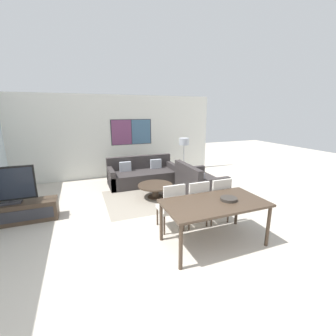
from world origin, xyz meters
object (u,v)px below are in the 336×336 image
at_px(sofa_main, 142,175).
at_px(dining_table, 215,206).
at_px(dining_chair_right, 218,198).
at_px(floor_lamp, 184,145).
at_px(fruit_bowl, 229,199).
at_px(coffee_table, 155,188).
at_px(tv_console, 14,213).
at_px(television, 8,186).
at_px(sofa_side, 198,184).
at_px(dining_chair_left, 172,205).
at_px(dining_chair_centre, 196,202).

relative_size(sofa_main, dining_table, 1.21).
height_order(sofa_main, dining_chair_right, dining_chair_right).
bearing_deg(floor_lamp, dining_chair_right, -101.65).
bearing_deg(floor_lamp, fruit_bowl, -103.27).
bearing_deg(coffee_table, floor_lamp, 39.69).
bearing_deg(floor_lamp, dining_table, -107.29).
bearing_deg(fruit_bowl, dining_table, 173.72).
xyz_separation_m(coffee_table, floor_lamp, (1.37, 1.14, 0.91)).
bearing_deg(floor_lamp, coffee_table, -140.31).
xyz_separation_m(tv_console, television, (-0.00, 0.00, 0.60)).
height_order(sofa_side, dining_chair_left, dining_chair_left).
height_order(television, dining_table, television).
relative_size(sofa_main, coffee_table, 2.29).
distance_m(tv_console, floor_lamp, 4.87).
distance_m(sofa_side, fruit_bowl, 2.49).
bearing_deg(dining_table, sofa_main, 94.12).
bearing_deg(television, tv_console, -90.00).
xyz_separation_m(tv_console, fruit_bowl, (3.72, -2.19, 0.59)).
bearing_deg(dining_chair_right, sofa_main, 104.09).
distance_m(dining_chair_right, floor_lamp, 3.04).
xyz_separation_m(tv_console, floor_lamp, (4.56, 1.39, 0.97)).
distance_m(sofa_side, dining_table, 2.53).
height_order(dining_chair_left, fruit_bowl, dining_chair_left).
bearing_deg(dining_table, coffee_table, 96.38).
bearing_deg(coffee_table, tv_console, -175.52).
xyz_separation_m(television, dining_chair_left, (2.95, -1.48, -0.29)).
bearing_deg(dining_chair_left, sofa_side, 47.99).
relative_size(tv_console, sofa_side, 1.16).
bearing_deg(floor_lamp, sofa_side, -96.66).
relative_size(television, dining_table, 0.56).
relative_size(television, coffee_table, 1.06).
relative_size(dining_chair_left, floor_lamp, 0.68).
distance_m(television, sofa_main, 3.60).
distance_m(sofa_side, floor_lamp, 1.55).
bearing_deg(floor_lamp, television, -163.06).
bearing_deg(tv_console, fruit_bowl, -30.45).
distance_m(television, fruit_bowl, 4.31).
xyz_separation_m(dining_table, dining_chair_centre, (0.00, 0.65, -0.18)).
bearing_deg(sofa_side, dining_chair_left, 137.99).
bearing_deg(sofa_side, fruit_bowl, 163.34).
height_order(television, dining_chair_centre, television).
height_order(dining_table, dining_chair_right, dining_chair_right).
bearing_deg(coffee_table, dining_chair_centre, -81.27).
distance_m(tv_console, sofa_side, 4.42).
bearing_deg(sofa_side, dining_chair_centre, 149.82).
bearing_deg(dining_table, dining_chair_centre, 90.00).
xyz_separation_m(dining_table, floor_lamp, (1.10, 3.55, 0.48)).
relative_size(sofa_main, dining_chair_left, 2.21).
distance_m(dining_chair_left, floor_lamp, 3.36).
distance_m(television, dining_chair_right, 4.25).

